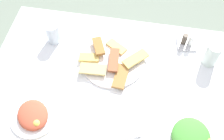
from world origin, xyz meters
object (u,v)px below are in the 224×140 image
pide_platter (112,61)px  condiment_caddy (187,42)px  drinking_glass (53,33)px  fork (120,138)px  dining_table (112,90)px  salad_plate_rice (33,116)px  salad_plate_greens (191,137)px  soda_can (212,55)px

pide_platter → condiment_caddy: bearing=-154.2°
drinking_glass → condiment_caddy: size_ratio=1.09×
fork → condiment_caddy: bearing=-134.5°
fork → condiment_caddy: 0.59m
fork → dining_table: bearing=-92.3°
dining_table → condiment_caddy: condiment_caddy is taller
dining_table → salad_plate_rice: (0.29, 0.23, 0.10)m
salad_plate_greens → condiment_caddy: (0.03, -0.49, 0.00)m
fork → condiment_caddy: (-0.25, -0.53, 0.02)m
salad_plate_greens → fork: 0.28m
salad_plate_greens → condiment_caddy: condiment_caddy is taller
salad_plate_greens → salad_plate_rice: bearing=1.5°
drinking_glass → salad_plate_greens: bearing=149.5°
pide_platter → soda_can: (-0.46, -0.08, 0.05)m
soda_can → drinking_glass: (0.76, -0.00, -0.01)m
salad_plate_greens → soda_can: soda_can is taller
salad_plate_rice → soda_can: soda_can is taller
fork → salad_plate_greens: bearing=170.1°
drinking_glass → fork: size_ratio=0.62×
pide_platter → salad_plate_rice: same height
condiment_caddy → salad_plate_greens: bearing=93.2°
dining_table → condiment_caddy: bearing=-139.9°
dining_table → pide_platter: 0.14m
dining_table → drinking_glass: bearing=-30.6°
pide_platter → soda_can: soda_can is taller
salad_plate_rice → soda_can: bearing=-150.3°
soda_can → condiment_caddy: soda_can is taller
salad_plate_greens → soda_can: bearing=-101.4°
salad_plate_rice → drinking_glass: bearing=-85.5°
pide_platter → salad_plate_rice: bearing=50.8°
dining_table → fork: size_ratio=6.54×
pide_platter → drinking_glass: bearing=-15.1°
salad_plate_greens → soda_can: 0.41m
condiment_caddy → dining_table: bearing=40.1°
dining_table → fork: 0.28m
soda_can → fork: soda_can is taller
fork → drinking_glass: bearing=-67.3°
dining_table → salad_plate_greens: (-0.36, 0.21, 0.10)m
salad_plate_greens → fork: size_ratio=1.34×
salad_plate_rice → condiment_caddy: (-0.62, -0.51, 0.00)m
salad_plate_rice → soda_can: (-0.73, -0.42, 0.04)m
dining_table → salad_plate_rice: size_ratio=5.90×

